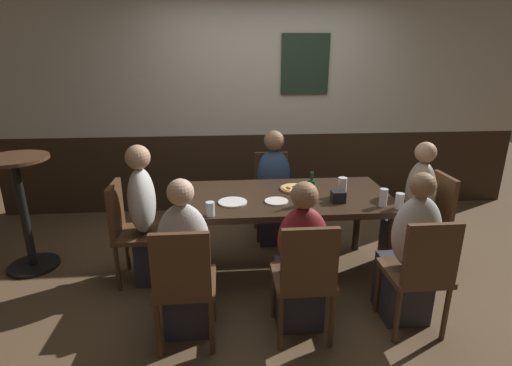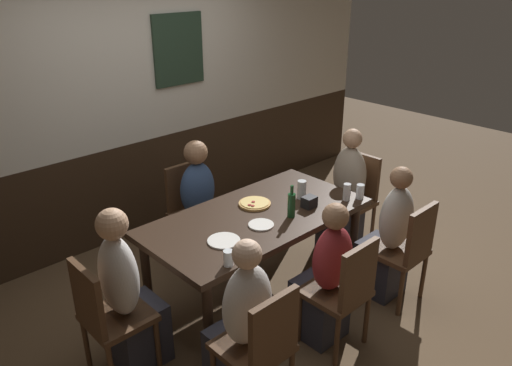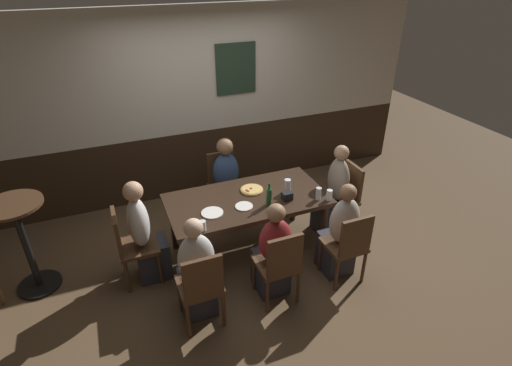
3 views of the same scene
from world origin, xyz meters
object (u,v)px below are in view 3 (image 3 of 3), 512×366
(pint_glass_amber, at_px, (329,196))
(beer_bottle_green, at_px, (269,196))
(chair_mid_near, at_px, (280,263))
(plate_white_small, at_px, (244,206))
(person_head_east, at_px, (333,196))
(plate_white_large, at_px, (212,213))
(person_mid_near, at_px, (273,256))
(condiment_caddy, at_px, (287,196))
(pizza, at_px, (252,190))
(side_bar_table, at_px, (24,240))
(person_right_near, at_px, (340,237))
(dining_table, at_px, (247,204))
(chair_mid_far, at_px, (224,182))
(highball_clear, at_px, (318,194))
(tumbler_water, at_px, (287,186))
(person_head_west, at_px, (146,238))
(chair_left_near, at_px, (201,285))
(person_mid_far, at_px, (228,187))
(chair_head_west, at_px, (130,243))
(chair_right_near, at_px, (348,244))
(beer_glass_half, at_px, (203,226))
(person_left_near, at_px, (197,275))
(chair_head_east, at_px, (344,194))

(pint_glass_amber, xyz_separation_m, beer_bottle_green, (-0.66, 0.17, 0.05))
(chair_mid_near, height_order, plate_white_small, chair_mid_near)
(person_head_east, xyz_separation_m, plate_white_large, (-1.60, -0.14, 0.25))
(person_mid_near, xyz_separation_m, condiment_caddy, (0.40, 0.52, 0.32))
(pizza, height_order, beer_bottle_green, beer_bottle_green)
(pizza, bearing_deg, plate_white_large, -153.55)
(side_bar_table, bearing_deg, person_right_near, -17.99)
(dining_table, bearing_deg, chair_mid_far, 90.00)
(beer_bottle_green, distance_m, condiment_caddy, 0.24)
(chair_mid_far, bearing_deg, plate_white_large, -113.89)
(pizza, height_order, highball_clear, highball_clear)
(condiment_caddy, bearing_deg, tumbler_water, 62.80)
(person_head_west, bearing_deg, beer_bottle_green, -8.95)
(person_head_west, bearing_deg, plate_white_small, -8.24)
(chair_mid_far, distance_m, chair_left_near, 1.92)
(person_mid_near, distance_m, plate_white_large, 0.78)
(dining_table, bearing_deg, chair_left_near, -132.03)
(chair_left_near, height_order, tumbler_water, tumbler_water)
(person_mid_far, height_order, person_mid_near, person_mid_far)
(chair_head_west, height_order, plate_white_small, chair_head_west)
(chair_left_near, relative_size, highball_clear, 6.12)
(tumbler_water, height_order, beer_bottle_green, beer_bottle_green)
(chair_right_near, bearing_deg, beer_bottle_green, 132.73)
(chair_left_near, height_order, person_head_west, person_head_west)
(person_head_east, bearing_deg, plate_white_large, -174.91)
(person_head_east, bearing_deg, beer_glass_half, -167.43)
(tumbler_water, bearing_deg, condiment_caddy, -117.20)
(person_mid_near, relative_size, side_bar_table, 1.05)
(chair_head_west, xyz_separation_m, person_mid_far, (1.31, 0.71, -0.00))
(pizza, xyz_separation_m, plate_white_small, (-0.21, -0.29, -0.01))
(pint_glass_amber, height_order, condiment_caddy, pint_glass_amber)
(person_left_near, relative_size, plate_white_large, 4.90)
(chair_head_west, distance_m, chair_right_near, 2.27)
(beer_bottle_green, distance_m, plate_white_large, 0.63)
(dining_table, relative_size, highball_clear, 12.44)
(chair_head_east, distance_m, pint_glass_amber, 0.68)
(beer_glass_half, bearing_deg, person_right_near, -12.64)
(dining_table, relative_size, person_head_east, 1.52)
(chair_head_east, relative_size, pizza, 3.35)
(chair_mid_near, bearing_deg, chair_head_west, 146.32)
(pint_glass_amber, bearing_deg, person_mid_near, -158.10)
(person_head_west, height_order, beer_bottle_green, person_head_west)
(person_mid_far, height_order, person_left_near, person_mid_far)
(chair_mid_far, distance_m, person_mid_far, 0.16)
(chair_right_near, height_order, highball_clear, highball_clear)
(person_head_west, bearing_deg, person_right_near, -20.14)
(chair_mid_near, distance_m, side_bar_table, 2.57)
(tumbler_water, height_order, side_bar_table, side_bar_table)
(chair_left_near, xyz_separation_m, plate_white_small, (0.69, 0.72, 0.25))
(chair_head_west, bearing_deg, chair_right_near, -22.60)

